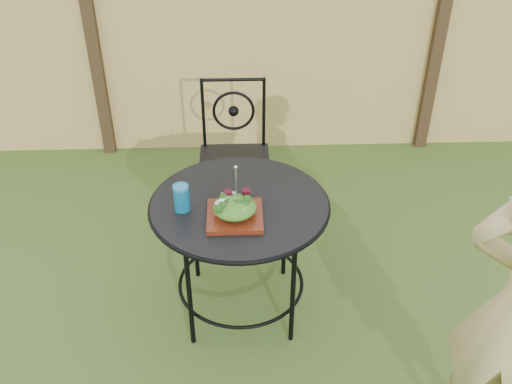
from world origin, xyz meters
TOP-DOWN VIEW (x-y plane):
  - ground at (0.00, 0.00)m, footprint 60.00×60.00m
  - fence at (-0.00, 2.19)m, footprint 8.00×0.12m
  - patio_table at (-0.24, 0.33)m, footprint 0.92×0.92m
  - patio_chair at (-0.26, 1.22)m, footprint 0.46×0.46m
  - salad_plate at (-0.26, 0.20)m, footprint 0.27×0.27m
  - salad at (-0.26, 0.20)m, footprint 0.21×0.21m
  - fork at (-0.25, 0.20)m, footprint 0.01×0.01m
  - drinking_glass at (-0.52, 0.28)m, footprint 0.08×0.08m

SIDE VIEW (x-z plane):
  - ground at x=0.00m, z-range 0.00..0.00m
  - patio_chair at x=-0.26m, z-range 0.03..0.98m
  - patio_table at x=-0.24m, z-range 0.22..0.95m
  - salad_plate at x=-0.26m, z-range 0.72..0.75m
  - salad at x=-0.26m, z-range 0.75..0.83m
  - drinking_glass at x=-0.52m, z-range 0.72..0.86m
  - fork at x=-0.25m, z-range 0.83..1.01m
  - fence at x=0.00m, z-range 0.00..1.90m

